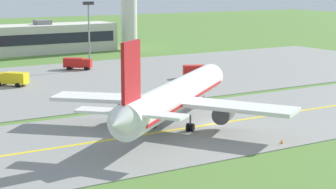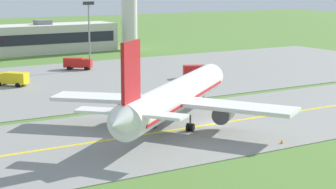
{
  "view_description": "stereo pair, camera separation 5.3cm",
  "coord_description": "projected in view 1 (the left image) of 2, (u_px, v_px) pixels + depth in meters",
  "views": [
    {
      "loc": [
        -46.51,
        -63.53,
        18.84
      ],
      "look_at": [
        -4.66,
        3.76,
        4.0
      ],
      "focal_mm": 64.58,
      "sensor_mm": 36.0,
      "label": 1
    },
    {
      "loc": [
        -46.47,
        -63.56,
        18.84
      ],
      "look_at": [
        -4.66,
        3.76,
        4.0
      ],
      "focal_mm": 64.58,
      "sensor_mm": 36.0,
      "label": 2
    }
  ],
  "objects": [
    {
      "name": "airplane_lead",
      "position": [
        175.0,
        97.0,
        78.48
      ],
      "size": [
        33.23,
        29.36,
        12.7
      ],
      "color": "white",
      "rests_on": "ground"
    },
    {
      "name": "apron_pad",
      "position": [
        129.0,
        77.0,
        120.88
      ],
      "size": [
        140.0,
        52.0,
        0.1
      ],
      "primitive_type": "cube",
      "color": "gray",
      "rests_on": "ground"
    },
    {
      "name": "taxiway_centreline",
      "position": [
        212.0,
        124.0,
        80.62
      ],
      "size": [
        220.0,
        0.6,
        0.01
      ],
      "primitive_type": "cube",
      "color": "yellow",
      "rests_on": "taxiway_strip"
    },
    {
      "name": "apron_light_mast",
      "position": [
        89.0,
        27.0,
        128.59
      ],
      "size": [
        2.4,
        0.5,
        14.7
      ],
      "color": "gray",
      "rests_on": "ground"
    },
    {
      "name": "ground_plane",
      "position": [
        212.0,
        125.0,
        80.64
      ],
      "size": [
        500.0,
        500.0,
        0.0
      ],
      "primitive_type": "plane",
      "color": "#517A33"
    },
    {
      "name": "traffic_cone_far_edge",
      "position": [
        282.0,
        142.0,
        71.03
      ],
      "size": [
        0.44,
        0.44,
        0.6
      ],
      "primitive_type": "cone",
      "color": "orange",
      "rests_on": "ground"
    },
    {
      "name": "service_truck_fuel",
      "position": [
        12.0,
        78.0,
        109.96
      ],
      "size": [
        5.48,
        5.87,
        2.6
      ],
      "color": "yellow",
      "rests_on": "ground"
    },
    {
      "name": "service_truck_catering",
      "position": [
        198.0,
        71.0,
        119.23
      ],
      "size": [
        6.29,
        4.48,
        2.6
      ],
      "color": "red",
      "rests_on": "ground"
    },
    {
      "name": "traffic_cone_near_edge",
      "position": [
        145.0,
        110.0,
        88.84
      ],
      "size": [
        0.44,
        0.44,
        0.6
      ],
      "primitive_type": "cone",
      "color": "orange",
      "rests_on": "ground"
    },
    {
      "name": "service_truck_baggage",
      "position": [
        78.0,
        63.0,
        130.53
      ],
      "size": [
        5.92,
        5.42,
        2.6
      ],
      "color": "red",
      "rests_on": "ground"
    },
    {
      "name": "taxiway_strip",
      "position": [
        212.0,
        125.0,
        80.63
      ],
      "size": [
        240.0,
        28.0,
        0.1
      ],
      "primitive_type": "cube",
      "color": "gray",
      "rests_on": "ground"
    }
  ]
}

